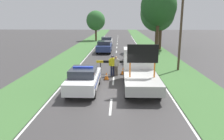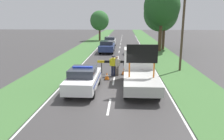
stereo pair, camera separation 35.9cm
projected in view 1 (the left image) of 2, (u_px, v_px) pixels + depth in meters
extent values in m
plane|color=#3D3A3A|center=(112.00, 94.00, 13.50)|extent=(160.00, 160.00, 0.00)
cube|color=silver|center=(111.00, 106.00, 11.60)|extent=(0.12, 2.22, 0.01)
cube|color=silver|center=(113.00, 81.00, 16.37)|extent=(0.12, 2.22, 0.01)
cube|color=silver|center=(115.00, 67.00, 21.14)|extent=(0.12, 2.22, 0.01)
cube|color=silver|center=(116.00, 58.00, 25.91)|extent=(0.12, 2.22, 0.01)
cube|color=silver|center=(116.00, 52.00, 30.68)|extent=(0.12, 2.22, 0.01)
cube|color=silver|center=(117.00, 47.00, 35.45)|extent=(0.12, 2.22, 0.01)
cube|color=silver|center=(117.00, 44.00, 40.22)|extent=(0.12, 2.22, 0.01)
cube|color=silver|center=(117.00, 41.00, 44.99)|extent=(0.12, 2.22, 0.01)
cube|color=silver|center=(118.00, 39.00, 49.76)|extent=(0.12, 2.22, 0.01)
cube|color=silver|center=(118.00, 37.00, 54.53)|extent=(0.12, 2.22, 0.01)
cube|color=silver|center=(118.00, 36.00, 59.29)|extent=(0.12, 2.22, 0.01)
cube|color=silver|center=(89.00, 55.00, 28.28)|extent=(0.10, 65.71, 0.01)
cube|color=silver|center=(144.00, 55.00, 28.04)|extent=(0.10, 65.71, 0.01)
cube|color=#427038|center=(80.00, 49.00, 33.13)|extent=(3.70, 120.00, 0.03)
cube|color=#427038|center=(153.00, 50.00, 32.76)|extent=(3.70, 120.00, 0.03)
cube|color=white|center=(84.00, 80.00, 14.00)|extent=(1.80, 4.50, 0.70)
cube|color=#282D38|center=(83.00, 72.00, 13.74)|extent=(1.58, 2.07, 0.49)
cylinder|color=black|center=(76.00, 80.00, 15.47)|extent=(0.24, 0.68, 0.68)
cylinder|color=black|center=(98.00, 80.00, 15.41)|extent=(0.24, 0.68, 0.68)
cylinder|color=black|center=(67.00, 93.00, 12.75)|extent=(0.24, 0.68, 0.68)
cylinder|color=black|center=(94.00, 93.00, 12.70)|extent=(0.24, 0.68, 0.68)
cube|color=#1E38C6|center=(83.00, 67.00, 13.67)|extent=(1.26, 0.24, 0.10)
cube|color=#193399|center=(84.00, 80.00, 14.00)|extent=(1.81, 3.69, 0.10)
cube|color=black|center=(89.00, 73.00, 16.25)|extent=(0.99, 0.08, 0.42)
cube|color=white|center=(138.00, 62.00, 16.05)|extent=(2.14, 1.81, 2.00)
cube|color=#232833|center=(137.00, 55.00, 16.83)|extent=(1.82, 0.04, 0.88)
cube|color=#B2B2AD|center=(142.00, 82.00, 13.42)|extent=(2.14, 3.93, 0.61)
cylinder|color=#D16619|center=(130.00, 70.00, 13.27)|extent=(0.09, 0.09, 0.90)
cylinder|color=#D16619|center=(154.00, 70.00, 13.22)|extent=(0.09, 0.09, 0.90)
cube|color=black|center=(143.00, 54.00, 13.02)|extent=(1.85, 0.12, 1.11)
cylinder|color=black|center=(125.00, 75.00, 16.31)|extent=(0.24, 0.91, 0.91)
cylinder|color=black|center=(151.00, 75.00, 16.25)|extent=(0.24, 0.91, 0.91)
cylinder|color=black|center=(127.00, 91.00, 12.76)|extent=(0.24, 0.91, 0.91)
cylinder|color=black|center=(159.00, 91.00, 12.69)|extent=(0.24, 0.91, 0.91)
cylinder|color=black|center=(101.00, 68.00, 18.52)|extent=(0.07, 0.07, 0.91)
cylinder|color=black|center=(134.00, 68.00, 18.42)|extent=(0.07, 0.07, 0.91)
cube|color=yellow|center=(100.00, 62.00, 18.39)|extent=(0.59, 0.08, 0.20)
cube|color=black|center=(107.00, 62.00, 18.37)|extent=(0.59, 0.08, 0.20)
cube|color=yellow|center=(114.00, 62.00, 18.35)|extent=(0.59, 0.08, 0.20)
cube|color=black|center=(121.00, 62.00, 18.33)|extent=(0.59, 0.08, 0.20)
cube|color=yellow|center=(128.00, 62.00, 18.31)|extent=(0.59, 0.08, 0.20)
cube|color=black|center=(135.00, 62.00, 18.29)|extent=(0.59, 0.08, 0.20)
cylinder|color=#191E38|center=(111.00, 71.00, 17.78)|extent=(0.16, 0.16, 0.83)
cylinder|color=#191E38|center=(114.00, 71.00, 17.77)|extent=(0.16, 0.16, 0.83)
cylinder|color=yellow|center=(112.00, 62.00, 17.61)|extent=(0.38, 0.38, 0.62)
cylinder|color=yellow|center=(110.00, 62.00, 17.63)|extent=(0.12, 0.12, 0.53)
cylinder|color=yellow|center=(115.00, 62.00, 17.61)|extent=(0.12, 0.12, 0.53)
sphere|color=#A57A5B|center=(112.00, 57.00, 17.51)|extent=(0.21, 0.21, 0.21)
cylinder|color=#141933|center=(112.00, 56.00, 17.50)|extent=(0.25, 0.25, 0.05)
cylinder|color=brown|center=(115.00, 71.00, 17.80)|extent=(0.15, 0.15, 0.80)
cylinder|color=brown|center=(117.00, 71.00, 17.79)|extent=(0.15, 0.15, 0.80)
cylinder|color=#B2AD9E|center=(116.00, 62.00, 17.64)|extent=(0.37, 0.37, 0.60)
cylinder|color=#B2AD9E|center=(113.00, 63.00, 17.65)|extent=(0.12, 0.12, 0.51)
cylinder|color=#B2AD9E|center=(119.00, 63.00, 17.64)|extent=(0.12, 0.12, 0.51)
sphere|color=#A57A5B|center=(116.00, 58.00, 17.54)|extent=(0.21, 0.21, 0.21)
cube|color=black|center=(90.00, 71.00, 19.44)|extent=(0.39, 0.39, 0.03)
cone|color=orange|center=(90.00, 68.00, 19.38)|extent=(0.33, 0.33, 0.52)
cylinder|color=white|center=(90.00, 68.00, 19.37)|extent=(0.19, 0.19, 0.07)
cube|color=black|center=(106.00, 79.00, 16.71)|extent=(0.42, 0.42, 0.03)
cone|color=orange|center=(106.00, 76.00, 16.64)|extent=(0.35, 0.35, 0.55)
cylinder|color=white|center=(106.00, 75.00, 16.63)|extent=(0.20, 0.20, 0.08)
cube|color=black|center=(123.00, 74.00, 18.25)|extent=(0.45, 0.45, 0.03)
cone|color=orange|center=(123.00, 71.00, 18.17)|extent=(0.38, 0.38, 0.59)
cylinder|color=white|center=(123.00, 70.00, 18.17)|extent=(0.22, 0.22, 0.08)
cube|color=black|center=(135.00, 56.00, 23.20)|extent=(1.71, 4.21, 0.61)
cube|color=#282D38|center=(135.00, 51.00, 22.95)|extent=(1.50, 1.94, 0.51)
cylinder|color=black|center=(127.00, 56.00, 24.56)|extent=(0.24, 0.80, 0.80)
cylinder|color=black|center=(140.00, 57.00, 24.51)|extent=(0.24, 0.80, 0.80)
cylinder|color=black|center=(128.00, 61.00, 22.02)|extent=(0.24, 0.80, 0.80)
cylinder|color=black|center=(143.00, 61.00, 21.97)|extent=(0.24, 0.80, 0.80)
cube|color=navy|center=(104.00, 47.00, 29.88)|extent=(1.93, 4.51, 0.76)
cube|color=#282D38|center=(104.00, 43.00, 29.60)|extent=(1.70, 2.08, 0.49)
cylinder|color=black|center=(99.00, 49.00, 31.36)|extent=(0.24, 0.68, 0.68)
cylinder|color=black|center=(111.00, 49.00, 31.30)|extent=(0.24, 0.68, 0.68)
cylinder|color=black|center=(97.00, 52.00, 28.63)|extent=(0.24, 0.68, 0.68)
cylinder|color=black|center=(110.00, 52.00, 28.58)|extent=(0.24, 0.68, 0.68)
cube|color=#B2B2B7|center=(107.00, 42.00, 35.89)|extent=(1.79, 4.27, 0.78)
cube|color=#282D38|center=(107.00, 38.00, 35.62)|extent=(1.57, 1.96, 0.47)
cylinder|color=black|center=(103.00, 44.00, 37.29)|extent=(0.24, 0.78, 0.78)
cylinder|color=black|center=(112.00, 44.00, 37.24)|extent=(0.24, 0.78, 0.78)
cylinder|color=black|center=(101.00, 45.00, 34.72)|extent=(0.24, 0.78, 0.78)
cylinder|color=black|center=(111.00, 45.00, 34.67)|extent=(0.24, 0.78, 0.78)
cylinder|color=#4C3823|center=(157.00, 36.00, 30.79)|extent=(0.43, 0.43, 4.31)
ellipsoid|color=#235623|center=(159.00, 7.00, 29.88)|extent=(4.90, 4.90, 5.15)
cylinder|color=#4C3823|center=(160.00, 35.00, 32.60)|extent=(0.40, 0.40, 4.20)
ellipsoid|color=#1E471E|center=(162.00, 10.00, 31.77)|extent=(4.09, 4.09, 4.30)
cylinder|color=#4C3823|center=(156.00, 38.00, 33.48)|extent=(0.43, 0.43, 3.38)
ellipsoid|color=#2D662D|center=(157.00, 14.00, 32.65)|extent=(5.09, 5.09, 5.34)
cylinder|color=#4C3823|center=(96.00, 34.00, 45.99)|extent=(0.40, 0.40, 2.70)
ellipsoid|color=#2D662D|center=(96.00, 21.00, 45.35)|extent=(3.88, 3.88, 4.08)
cylinder|color=#473828|center=(181.00, 28.00, 18.85)|extent=(0.20, 0.20, 7.54)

